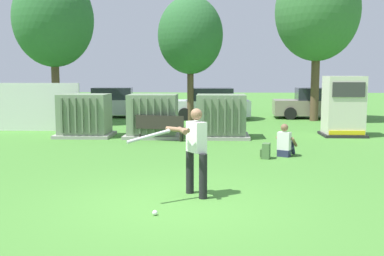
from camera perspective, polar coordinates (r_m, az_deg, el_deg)
ground_plane at (r=8.67m, az=-2.11°, el=-9.38°), size 96.00×96.00×0.00m
fence_panel at (r=20.47m, az=-20.28°, el=2.47°), size 4.80×0.12×2.00m
transformer_west at (r=17.92m, az=-13.19°, el=1.47°), size 2.10×1.70×1.62m
transformer_mid_west at (r=17.33m, az=-4.87°, el=1.45°), size 2.10×1.70×1.62m
transformer_mid_east at (r=17.18m, az=3.62°, el=1.41°), size 2.10×1.70×1.62m
generator_enclosure at (r=18.51m, az=18.32°, el=2.55°), size 1.60×1.40×2.30m
park_bench at (r=16.44m, az=-3.96°, el=0.27°), size 1.84×0.78×0.92m
batter at (r=8.96m, az=0.24°, el=-2.44°), size 1.45×1.15×1.74m
sports_ball at (r=8.00m, az=-4.64°, el=-10.47°), size 0.09×0.09×0.09m
seated_spectator at (r=13.67m, az=11.53°, el=-1.88°), size 0.67×0.79×0.96m
backpack at (r=13.19m, az=9.16°, el=-2.86°), size 0.32×0.36×0.44m
tree_left at (r=22.83m, az=-16.86°, el=12.76°), size 3.72×3.72×7.10m
tree_center_left at (r=23.31m, az=-0.20°, el=11.42°), size 3.25×3.25×6.22m
tree_center_right at (r=24.11m, az=15.32°, el=13.82°), size 4.14×4.14×7.92m
parked_car_leftmost at (r=25.45m, az=-10.09°, el=3.02°), size 4.35×2.24×1.62m
parked_car_left_of_center at (r=24.18m, az=2.27°, el=2.93°), size 4.28×2.07×1.62m
parked_car_right_of_center at (r=25.33m, az=14.95°, el=2.88°), size 4.27×2.06×1.62m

